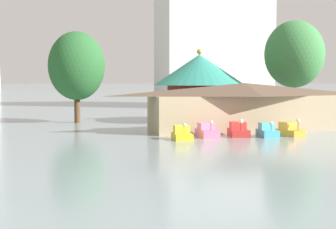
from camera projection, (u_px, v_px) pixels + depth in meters
pedal_boat_yellow at (182, 134)px, 41.32m from camera, size 1.75×2.57×1.57m
pedal_boat_pink at (207, 131)px, 43.17m from camera, size 1.59×2.74×1.63m
pedal_boat_red at (238, 130)px, 43.85m from camera, size 2.20×3.06×1.69m
pedal_boat_cyan at (267, 131)px, 43.30m from camera, size 1.68×2.39×1.52m
pedal_boat_orange at (289, 130)px, 44.36m from camera, size 2.26×2.85×1.63m
boathouse at (245, 106)px, 48.75m from camera, size 21.14×6.18×4.96m
green_roof_pavilion at (199, 82)px, 59.50m from camera, size 11.66×11.66×9.22m
shoreline_tree_mid at (77, 66)px, 57.56m from camera, size 6.93×6.93×11.24m
shoreline_tree_right at (294, 54)px, 57.98m from camera, size 7.33×7.33×12.64m
background_building_block at (213, 45)px, 96.05m from camera, size 22.14×13.50×25.10m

